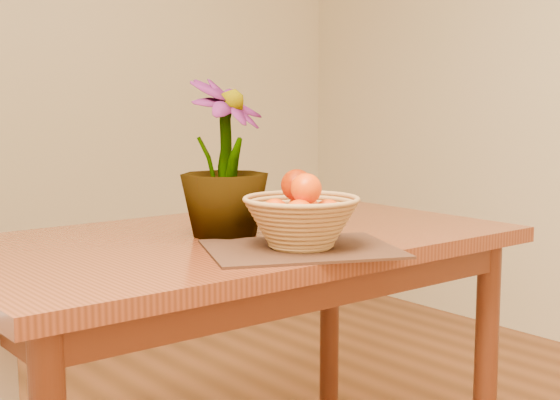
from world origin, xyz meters
TOP-DOWN VIEW (x-y plane):
  - table at (0.00, 0.30)m, footprint 1.40×0.80m
  - placemat at (0.00, 0.04)m, footprint 0.51×0.46m
  - wicker_basket at (0.00, 0.04)m, footprint 0.26×0.26m
  - orange_pile at (0.01, 0.05)m, footprint 0.16×0.16m
  - potted_plant at (-0.03, 0.30)m, footprint 0.29×0.29m

SIDE VIEW (x-z plane):
  - table at x=0.00m, z-range 0.29..1.04m
  - placemat at x=0.00m, z-range 0.75..0.76m
  - wicker_basket at x=0.00m, z-range 0.76..0.86m
  - orange_pile at x=0.01m, z-range 0.79..0.92m
  - potted_plant at x=-0.03m, z-range 0.75..1.14m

